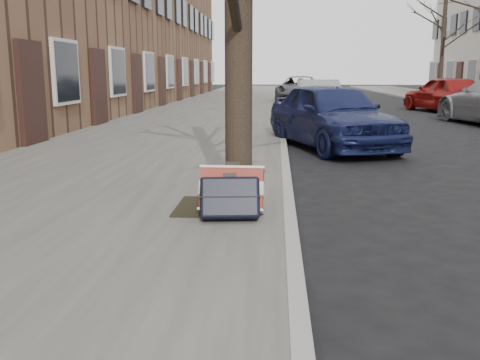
# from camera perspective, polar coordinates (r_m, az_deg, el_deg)

# --- Properties ---
(ground) EXTENTS (120.00, 120.00, 0.00)m
(ground) POSITION_cam_1_polar(r_m,az_deg,el_deg) (4.66, 21.36, -8.26)
(ground) COLOR black
(ground) RESTS_ON ground
(near_sidewalk) EXTENTS (5.00, 70.00, 0.12)m
(near_sidewalk) POSITION_cam_1_polar(r_m,az_deg,el_deg) (19.37, -2.96, 7.19)
(near_sidewalk) COLOR slate
(near_sidewalk) RESTS_ON ground
(house_near) EXTENTS (6.80, 40.00, 7.00)m
(house_near) POSITION_cam_1_polar(r_m,az_deg,el_deg) (21.87, -18.92, 16.12)
(house_near) COLOR brown
(house_near) RESTS_ON ground
(dirt_patch) EXTENTS (0.85, 0.85, 0.02)m
(dirt_patch) POSITION_cam_1_polar(r_m,az_deg,el_deg) (5.59, -2.41, -2.86)
(dirt_patch) COLOR black
(dirt_patch) RESTS_ON near_sidewalk
(suitcase_red) EXTENTS (0.63, 0.36, 0.48)m
(suitcase_red) POSITION_cam_1_polar(r_m,az_deg,el_deg) (5.29, -0.87, -1.07)
(suitcase_red) COLOR maroon
(suitcase_red) RESTS_ON near_sidewalk
(suitcase_navy) EXTENTS (0.59, 0.38, 0.44)m
(suitcase_navy) POSITION_cam_1_polar(r_m,az_deg,el_deg) (5.06, -1.09, -1.89)
(suitcase_navy) COLOR black
(suitcase_navy) RESTS_ON near_sidewalk
(car_near_front) EXTENTS (2.75, 4.19, 1.33)m
(car_near_front) POSITION_cam_1_polar(r_m,az_deg,el_deg) (10.80, 9.79, 6.83)
(car_near_front) COLOR #161D4B
(car_near_front) RESTS_ON ground
(car_near_mid) EXTENTS (1.42, 3.82, 1.25)m
(car_near_mid) POSITION_cam_1_polar(r_m,az_deg,el_deg) (18.20, 8.39, 8.58)
(car_near_mid) COLOR #96999C
(car_near_mid) RESTS_ON ground
(car_near_back) EXTENTS (2.59, 4.82, 1.29)m
(car_near_back) POSITION_cam_1_polar(r_m,az_deg,el_deg) (26.75, 6.42, 9.57)
(car_near_back) COLOR #3E3D43
(car_near_back) RESTS_ON ground
(car_far_back) EXTENTS (2.56, 4.30, 1.37)m
(car_far_back) POSITION_cam_1_polar(r_m,az_deg,el_deg) (21.80, 21.01, 8.58)
(car_far_back) COLOR maroon
(car_far_back) RESTS_ON ground
(tree_far_c) EXTENTS (0.21, 0.21, 5.07)m
(tree_far_c) POSITION_cam_1_polar(r_m,az_deg,el_deg) (30.57, 20.78, 12.92)
(tree_far_c) COLOR black
(tree_far_c) RESTS_ON far_sidewalk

